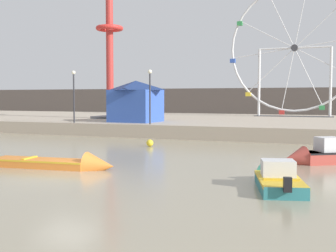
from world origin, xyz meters
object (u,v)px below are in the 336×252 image
at_px(motorboat_faded_red, 324,155).
at_px(drop_tower_red_tower, 110,53).
at_px(motorboat_teal_painted, 276,177).
at_px(motorboat_orange_hull, 64,164).
at_px(mooring_buoy_orange, 150,143).
at_px(promenade_lamp_far, 150,89).
at_px(carnival_booth_blue_tent, 136,100).
at_px(promenade_lamp_near, 74,89).
at_px(ferris_wheel_white_frame, 294,50).

xyz_separation_m(motorboat_faded_red, drop_tower_red_tower, (-20.30, 16.31, 6.95)).
relative_size(motorboat_teal_painted, drop_tower_red_tower, 0.31).
relative_size(motorboat_orange_hull, motorboat_faded_red, 1.44).
bearing_deg(mooring_buoy_orange, promenade_lamp_far, 113.68).
xyz_separation_m(drop_tower_red_tower, promenade_lamp_far, (7.38, -7.08, -3.63)).
bearing_deg(motorboat_faded_red, carnival_booth_blue_tent, -70.98).
bearing_deg(motorboat_teal_painted, carnival_booth_blue_tent, 22.88).
relative_size(promenade_lamp_near, mooring_buoy_orange, 9.60).
height_order(motorboat_teal_painted, motorboat_faded_red, motorboat_faded_red).
xyz_separation_m(motorboat_teal_painted, promenade_lamp_far, (-11.54, 15.27, 3.43)).
height_order(motorboat_orange_hull, ferris_wheel_white_frame, ferris_wheel_white_frame).
bearing_deg(ferris_wheel_white_frame, motorboat_faded_red, -81.53).
height_order(motorboat_faded_red, mooring_buoy_orange, motorboat_faded_red).
bearing_deg(drop_tower_red_tower, promenade_lamp_far, -43.83).
distance_m(motorboat_orange_hull, carnival_booth_blue_tent, 18.37).
height_order(carnival_booth_blue_tent, promenade_lamp_near, promenade_lamp_near).
height_order(motorboat_orange_hull, carnival_booth_blue_tent, carnival_booth_blue_tent).
distance_m(ferris_wheel_white_frame, carnival_booth_blue_tent, 19.62).
distance_m(motorboat_teal_painted, motorboat_faded_red, 6.19).
bearing_deg(promenade_lamp_far, carnival_booth_blue_tent, 132.94).
bearing_deg(ferris_wheel_white_frame, promenade_lamp_near, -130.64).
height_order(drop_tower_red_tower, promenade_lamp_far, drop_tower_red_tower).
xyz_separation_m(motorboat_faded_red, promenade_lamp_far, (-12.91, 9.23, 3.32)).
height_order(motorboat_orange_hull, mooring_buoy_orange, motorboat_orange_hull).
bearing_deg(carnival_booth_blue_tent, motorboat_orange_hull, -71.64).
xyz_separation_m(promenade_lamp_near, promenade_lamp_far, (6.61, 0.32, -0.03)).
bearing_deg(motorboat_orange_hull, promenade_lamp_near, 116.66).
bearing_deg(motorboat_orange_hull, carnival_booth_blue_tent, 100.41).
distance_m(drop_tower_red_tower, mooring_buoy_orange, 17.75).
relative_size(motorboat_teal_painted, carnival_booth_blue_tent, 1.00).
bearing_deg(drop_tower_red_tower, motorboat_faded_red, -38.79).
bearing_deg(mooring_buoy_orange, motorboat_teal_painted, -46.45).
xyz_separation_m(carnival_booth_blue_tent, promenade_lamp_near, (-4.14, -2.97, 0.94)).
distance_m(carnival_booth_blue_tent, mooring_buoy_orange, 10.16).
relative_size(motorboat_orange_hull, ferris_wheel_white_frame, 0.42).
distance_m(promenade_lamp_near, mooring_buoy_orange, 11.24).
bearing_deg(ferris_wheel_white_frame, mooring_buoy_orange, -105.10).
bearing_deg(mooring_buoy_orange, promenade_lamp_near, 149.09).
height_order(motorboat_teal_painted, ferris_wheel_white_frame, ferris_wheel_white_frame).
xyz_separation_m(motorboat_orange_hull, ferris_wheel_white_frame, (6.43, 32.60, 7.88)).
relative_size(motorboat_orange_hull, promenade_lamp_near, 1.41).
distance_m(motorboat_orange_hull, drop_tower_red_tower, 25.08).
bearing_deg(carnival_booth_blue_tent, ferris_wheel_white_frame, 55.63).
bearing_deg(carnival_booth_blue_tent, mooring_buoy_orange, -56.73).
distance_m(ferris_wheel_white_frame, promenade_lamp_far, 20.33).
xyz_separation_m(promenade_lamp_near, mooring_buoy_orange, (9.16, -5.48, -3.51)).
relative_size(motorboat_orange_hull, drop_tower_red_tower, 0.45).
xyz_separation_m(motorboat_orange_hull, drop_tower_red_tower, (-9.85, 21.93, 7.13)).
bearing_deg(promenade_lamp_near, motorboat_teal_painted, -39.46).
bearing_deg(promenade_lamp_near, motorboat_orange_hull, -58.00).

